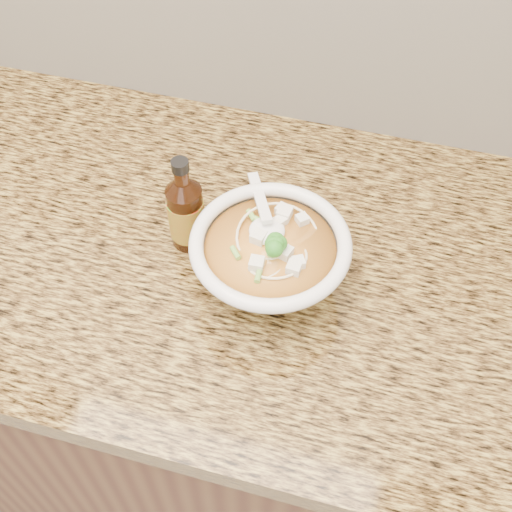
# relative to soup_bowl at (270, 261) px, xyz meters

# --- Properties ---
(cabinet) EXTENTS (4.00, 0.65, 0.86)m
(cabinet) POSITION_rel_soup_bowl_xyz_m (-0.24, 0.06, -0.52)
(cabinet) COLOR #341A0F
(cabinet) RESTS_ON ground
(counter_slab) EXTENTS (4.00, 0.68, 0.04)m
(counter_slab) POSITION_rel_soup_bowl_xyz_m (-0.24, 0.06, -0.07)
(counter_slab) COLOR #A3883B
(counter_slab) RESTS_ON cabinet
(soup_bowl) EXTENTS (0.22, 0.24, 0.12)m
(soup_bowl) POSITION_rel_soup_bowl_xyz_m (0.00, 0.00, 0.00)
(soup_bowl) COLOR white
(soup_bowl) RESTS_ON counter_slab
(hot_sauce_bottle) EXTENTS (0.06, 0.06, 0.16)m
(hot_sauce_bottle) POSITION_rel_soup_bowl_xyz_m (-0.14, 0.05, 0.01)
(hot_sauce_bottle) COLOR #391807
(hot_sauce_bottle) RESTS_ON counter_slab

